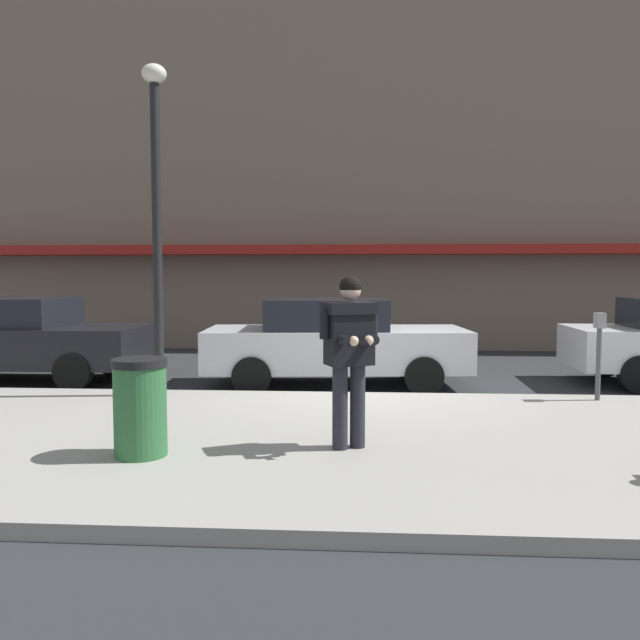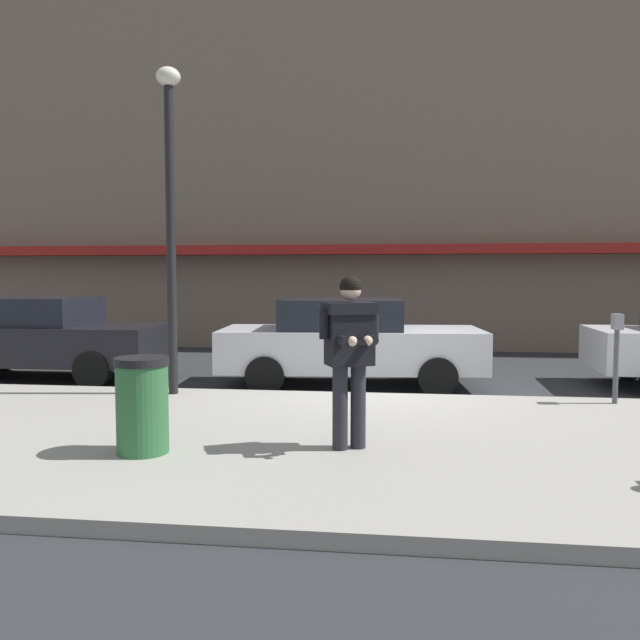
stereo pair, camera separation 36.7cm
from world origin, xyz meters
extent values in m
plane|color=#2B2D30|center=(0.00, 0.00, 0.00)|extent=(80.00, 80.00, 0.00)
cube|color=#99968E|center=(1.00, -2.85, 0.07)|extent=(32.00, 5.30, 0.14)
cube|color=silver|center=(1.00, 0.05, 0.00)|extent=(28.00, 0.12, 0.01)
cube|color=#756656|center=(1.00, 8.50, 5.81)|extent=(28.00, 4.00, 11.63)
cube|color=maroon|center=(1.00, 6.15, 2.60)|extent=(26.60, 0.70, 0.24)
cube|color=black|center=(-6.36, 1.19, 0.67)|extent=(4.51, 1.85, 0.70)
cube|color=black|center=(-6.54, 1.19, 1.28)|extent=(2.08, 1.65, 0.52)
cylinder|color=black|center=(-4.97, 2.05, 0.32)|extent=(0.64, 0.22, 0.64)
cylinder|color=black|center=(-4.96, 0.34, 0.32)|extent=(0.64, 0.22, 0.64)
cylinder|color=black|center=(-7.76, 2.03, 0.32)|extent=(0.64, 0.22, 0.64)
cube|color=silver|center=(-0.55, 1.08, 0.67)|extent=(4.62, 2.13, 0.70)
cube|color=black|center=(-0.73, 1.07, 1.28)|extent=(2.18, 1.78, 0.52)
cylinder|color=black|center=(0.78, 2.03, 0.32)|extent=(0.65, 0.26, 0.64)
cylinder|color=black|center=(0.90, 0.33, 0.32)|extent=(0.65, 0.26, 0.64)
cylinder|color=black|center=(-2.00, 1.84, 0.32)|extent=(0.65, 0.26, 0.64)
cylinder|color=black|center=(-1.88, 0.13, 0.32)|extent=(0.65, 0.26, 0.64)
cylinder|color=black|center=(4.53, 2.43, 0.32)|extent=(0.65, 0.24, 0.64)
cylinder|color=#23232B|center=(-0.15, -3.31, 0.58)|extent=(0.16, 0.16, 0.88)
cylinder|color=#23232B|center=(-0.33, -3.39, 0.58)|extent=(0.16, 0.16, 0.88)
cube|color=black|center=(-0.24, -3.35, 1.34)|extent=(0.54, 0.47, 0.64)
cube|color=black|center=(-0.24, -3.35, 1.61)|extent=(0.61, 0.53, 0.12)
cylinder|color=black|center=(0.00, -3.24, 1.45)|extent=(0.11, 0.11, 0.30)
cylinder|color=black|center=(-0.04, -3.44, 1.30)|extent=(0.22, 0.31, 0.10)
sphere|color=beige|center=(-0.04, -3.59, 1.30)|extent=(0.10, 0.10, 0.10)
cylinder|color=black|center=(-0.49, -3.47, 1.45)|extent=(0.11, 0.11, 0.30)
cylinder|color=black|center=(-0.31, -3.56, 1.30)|extent=(0.22, 0.31, 0.10)
sphere|color=beige|center=(-0.19, -3.66, 1.30)|extent=(0.10, 0.10, 0.10)
cube|color=black|center=(-0.10, -3.66, 1.30)|extent=(0.13, 0.16, 0.07)
sphere|color=beige|center=(-0.23, -3.38, 1.80)|extent=(0.22, 0.22, 0.22)
sphere|color=black|center=(-0.23, -3.38, 1.83)|extent=(0.23, 0.23, 0.23)
cylinder|color=black|center=(-3.15, -0.65, 2.44)|extent=(0.14, 0.14, 4.60)
ellipsoid|color=silver|center=(-3.15, -0.65, 4.88)|extent=(0.36, 0.36, 0.28)
cylinder|color=#4C4C51|center=(3.31, -0.60, 0.67)|extent=(0.07, 0.07, 1.05)
cube|color=gray|center=(3.31, -0.60, 1.30)|extent=(0.12, 0.18, 0.22)
cylinder|color=#2D6638|center=(-2.32, -3.76, 0.59)|extent=(0.52, 0.52, 0.90)
cylinder|color=black|center=(-2.32, -3.76, 1.08)|extent=(0.55, 0.55, 0.08)
camera|label=1|loc=(-0.13, -9.78, 1.94)|focal=35.00mm
camera|label=2|loc=(0.24, -9.75, 1.94)|focal=35.00mm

